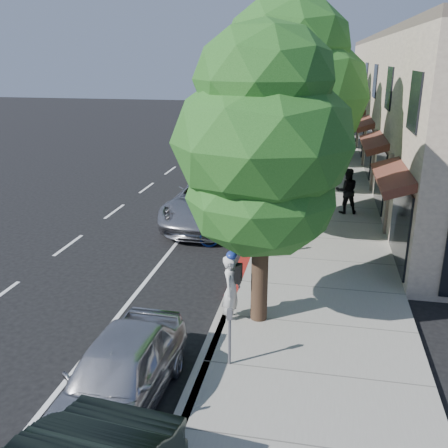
% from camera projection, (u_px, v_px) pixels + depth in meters
% --- Properties ---
extents(ground, '(120.00, 120.00, 0.00)m').
position_uv_depth(ground, '(236.00, 285.00, 14.18)').
color(ground, black).
rests_on(ground, ground).
extents(sidewalk, '(4.60, 56.00, 0.15)m').
position_uv_depth(sidewalk, '(321.00, 207.00, 21.17)').
color(sidewalk, gray).
rests_on(sidewalk, ground).
extents(curb, '(0.30, 56.00, 0.15)m').
position_uv_depth(curb, '(267.00, 204.00, 21.59)').
color(curb, '#9E998E').
rests_on(curb, ground).
extents(curb_red_segment, '(0.32, 4.00, 0.15)m').
position_uv_depth(curb_red_segment, '(242.00, 269.00, 15.08)').
color(curb_red_segment, maroon).
rests_on(curb_red_segment, ground).
extents(street_tree_0, '(4.02, 4.02, 6.94)m').
position_uv_depth(street_tree_0, '(263.00, 146.00, 10.77)').
color(street_tree_0, black).
rests_on(street_tree_0, ground).
extents(street_tree_1, '(5.43, 5.43, 8.06)m').
position_uv_depth(street_tree_1, '(285.00, 99.00, 16.17)').
color(street_tree_1, black).
rests_on(street_tree_1, ground).
extents(street_tree_2, '(4.82, 4.82, 7.70)m').
position_uv_depth(street_tree_2, '(296.00, 91.00, 21.80)').
color(street_tree_2, black).
rests_on(street_tree_2, ground).
extents(street_tree_3, '(5.25, 5.25, 7.86)m').
position_uv_depth(street_tree_3, '(302.00, 83.00, 27.36)').
color(street_tree_3, black).
rests_on(street_tree_3, ground).
extents(street_tree_4, '(4.57, 4.57, 7.07)m').
position_uv_depth(street_tree_4, '(306.00, 86.00, 33.09)').
color(street_tree_4, black).
rests_on(street_tree_4, ground).
extents(street_tree_5, '(4.18, 4.18, 6.97)m').
position_uv_depth(street_tree_5, '(309.00, 81.00, 38.66)').
color(street_tree_5, black).
rests_on(street_tree_5, ground).
extents(cyclist, '(0.52, 0.70, 1.77)m').
position_uv_depth(cyclist, '(232.00, 290.00, 11.88)').
color(cyclist, silver).
rests_on(cyclist, ground).
extents(bicycle, '(2.17, 1.38, 1.07)m').
position_uv_depth(bicycle, '(229.00, 231.00, 16.93)').
color(bicycle, navy).
rests_on(bicycle, ground).
extents(silver_suv, '(3.07, 6.31, 1.73)m').
position_uv_depth(silver_suv, '(212.00, 200.00, 19.36)').
color(silver_suv, '#ABAAAF').
rests_on(silver_suv, ground).
extents(dark_sedan, '(1.92, 4.94, 1.60)m').
position_uv_depth(dark_sedan, '(240.00, 159.00, 27.47)').
color(dark_sedan, '#222528').
rests_on(dark_sedan, ground).
extents(white_pickup, '(2.78, 5.69, 1.59)m').
position_uv_depth(white_pickup, '(273.00, 148.00, 30.77)').
color(white_pickup, '#B8B8B8').
rests_on(white_pickup, ground).
extents(dark_suv_far, '(1.81, 4.33, 1.47)m').
position_uv_depth(dark_suv_far, '(259.00, 139.00, 34.31)').
color(dark_suv_far, black).
rests_on(dark_suv_far, ground).
extents(near_car_a, '(1.76, 4.12, 1.39)m').
position_uv_depth(near_car_a, '(118.00, 374.00, 9.07)').
color(near_car_a, '#BABABF').
rests_on(near_car_a, ground).
extents(pedestrian, '(1.00, 0.84, 1.83)m').
position_uv_depth(pedestrian, '(347.00, 191.00, 19.93)').
color(pedestrian, black).
rests_on(pedestrian, sidewalk).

